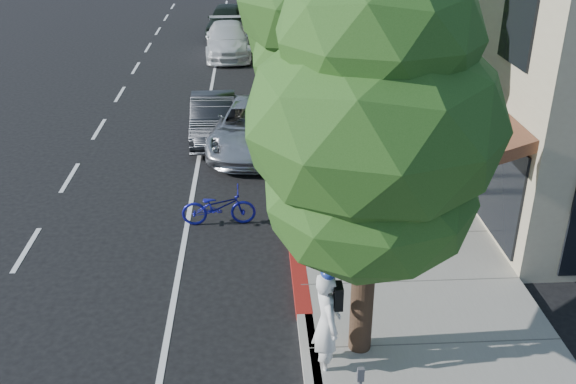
{
  "coord_description": "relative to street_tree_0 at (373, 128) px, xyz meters",
  "views": [
    {
      "loc": [
        -0.89,
        -11.03,
        7.65
      ],
      "look_at": [
        -0.16,
        1.92,
        1.35
      ],
      "focal_mm": 40.0,
      "sensor_mm": 36.0,
      "label": 1
    }
  ],
  "objects": [
    {
      "name": "silver_suv",
      "position": [
        -1.85,
        10.0,
        -3.58
      ],
      "size": [
        2.94,
        5.4,
        1.44
      ],
      "primitive_type": "imported",
      "rotation": [
        0.0,
        0.0,
        -0.11
      ],
      "color": "silver",
      "rests_on": "ground"
    },
    {
      "name": "dark_suv_far",
      "position": [
        -3.1,
        26.81,
        -3.48
      ],
      "size": [
        2.43,
        5.0,
        1.64
      ],
      "primitive_type": "imported",
      "rotation": [
        0.0,
        0.0,
        -0.1
      ],
      "color": "black",
      "rests_on": "ground"
    },
    {
      "name": "pedestrian",
      "position": [
        0.78,
        7.18,
        -3.24
      ],
      "size": [
        1.06,
        0.94,
        1.82
      ],
      "primitive_type": "imported",
      "rotation": [
        0.0,
        0.0,
        3.47
      ],
      "color": "black",
      "rests_on": "sidewalk"
    },
    {
      "name": "bicycle",
      "position": [
        -2.7,
        5.0,
        -3.83
      ],
      "size": [
        1.82,
        0.67,
        0.95
      ],
      "primitive_type": "imported",
      "rotation": [
        0.0,
        0.0,
        1.6
      ],
      "color": "#161698",
      "rests_on": "ground"
    },
    {
      "name": "street_tree_1",
      "position": [
        0.0,
        6.0,
        0.87
      ],
      "size": [
        4.39,
        4.39,
        8.16
      ],
      "color": "black",
      "rests_on": "ground"
    },
    {
      "name": "white_pickup",
      "position": [
        -2.95,
        22.14,
        -3.55
      ],
      "size": [
        2.32,
        5.26,
        1.5
      ],
      "primitive_type": "imported",
      "rotation": [
        0.0,
        0.0,
        0.04
      ],
      "color": "white",
      "rests_on": "ground"
    },
    {
      "name": "street_tree_0",
      "position": [
        0.0,
        0.0,
        0.0
      ],
      "size": [
        4.03,
        4.03,
        6.9
      ],
      "color": "black",
      "rests_on": "ground"
    },
    {
      "name": "ground",
      "position": [
        -0.9,
        2.0,
        -4.3
      ],
      "size": [
        120.0,
        120.0,
        0.0
      ],
      "primitive_type": "plane",
      "color": "black",
      "rests_on": "ground"
    },
    {
      "name": "cyclist",
      "position": [
        -0.65,
        -0.39,
        -3.32
      ],
      "size": [
        0.58,
        0.78,
        1.96
      ],
      "primitive_type": "imported",
      "rotation": [
        0.0,
        0.0,
        1.74
      ],
      "color": "white",
      "rests_on": "ground"
    },
    {
      "name": "sidewalk",
      "position": [
        1.4,
        10.0,
        -4.23
      ],
      "size": [
        4.6,
        56.0,
        0.15
      ],
      "primitive_type": "cube",
      "color": "gray",
      "rests_on": "ground"
    },
    {
      "name": "curb_red_segment",
      "position": [
        -0.9,
        3.0,
        -4.23
      ],
      "size": [
        0.32,
        4.0,
        0.15
      ],
      "primitive_type": "cube",
      "color": "maroon",
      "rests_on": "ground"
    },
    {
      "name": "dark_sedan",
      "position": [
        -3.1,
        11.0,
        -3.62
      ],
      "size": [
        1.6,
        4.19,
        1.36
      ],
      "primitive_type": "imported",
      "rotation": [
        0.0,
        0.0,
        0.04
      ],
      "color": "black",
      "rests_on": "ground"
    },
    {
      "name": "curb",
      "position": [
        -0.9,
        10.0,
        -4.23
      ],
      "size": [
        0.3,
        56.0,
        0.15
      ],
      "primitive_type": "cube",
      "color": "#9E998E",
      "rests_on": "ground"
    }
  ]
}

